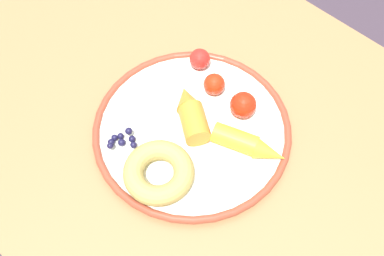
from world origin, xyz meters
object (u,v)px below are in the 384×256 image
object	(u,v)px
tomato_near	(200,59)
donut	(159,172)
tomato_far	(214,84)
carrot_yellow	(248,145)
tomato_mid	(243,104)
dining_table	(217,161)
plate	(192,129)
carrot_orange	(191,112)
blueberry_pile	(122,140)

from	to	relation	value
tomato_near	donut	bearing A→B (deg)	-62.00
tomato_far	carrot_yellow	bearing A→B (deg)	-22.65
tomato_mid	tomato_far	bearing A→B (deg)	179.86
dining_table	plate	xyz separation A→B (m)	(-0.04, -0.03, 0.10)
tomato_near	tomato_mid	world-z (taller)	tomato_mid
carrot_orange	carrot_yellow	xyz separation A→B (m)	(0.10, 0.02, -0.00)
tomato_near	tomato_far	xyz separation A→B (m)	(0.06, -0.02, 0.00)
carrot_yellow	blueberry_pile	world-z (taller)	carrot_yellow
dining_table	carrot_yellow	distance (m)	0.13
plate	carrot_orange	size ratio (longest dim) A/B	2.97
carrot_orange	tomato_far	world-z (taller)	carrot_orange
blueberry_pile	tomato_far	bearing A→B (deg)	78.74
plate	tomato_mid	world-z (taller)	tomato_mid
tomato_near	carrot_orange	bearing A→B (deg)	-52.95
blueberry_pile	carrot_yellow	bearing A→B (deg)	39.95
blueberry_pile	donut	bearing A→B (deg)	-0.70
dining_table	tomato_near	size ratio (longest dim) A/B	34.42
carrot_yellow	blueberry_pile	distance (m)	0.20
tomato_mid	tomato_far	distance (m)	0.06
carrot_yellow	carrot_orange	bearing A→B (deg)	-169.09
tomato_mid	plate	bearing A→B (deg)	-114.72
donut	tomato_mid	world-z (taller)	tomato_mid
blueberry_pile	carrot_orange	bearing A→B (deg)	65.66
carrot_yellow	tomato_far	world-z (taller)	tomato_far
carrot_yellow	tomato_near	bearing A→B (deg)	157.48
dining_table	carrot_orange	distance (m)	0.13
carrot_orange	tomato_near	xyz separation A→B (m)	(-0.07, 0.09, -0.00)
carrot_yellow	tomato_far	bearing A→B (deg)	157.35
plate	carrot_yellow	bearing A→B (deg)	18.93
plate	tomato_far	xyz separation A→B (m)	(-0.03, 0.08, 0.02)
carrot_orange	tomato_near	size ratio (longest dim) A/B	2.97
dining_table	donut	xyz separation A→B (m)	(-0.01, -0.12, 0.12)
dining_table	tomato_near	bearing A→B (deg)	147.10
plate	carrot_orange	distance (m)	0.03
dining_table	blueberry_pile	bearing A→B (deg)	-129.14
donut	tomato_near	distance (m)	0.22
dining_table	carrot_yellow	size ratio (longest dim) A/B	10.37
tomato_near	tomato_mid	bearing A→B (deg)	-10.96
blueberry_pile	tomato_near	xyz separation A→B (m)	(-0.02, 0.20, 0.01)
carrot_orange	tomato_near	world-z (taller)	carrot_orange
plate	tomato_far	size ratio (longest dim) A/B	8.82
donut	blueberry_pile	bearing A→B (deg)	179.30
tomato_far	donut	bearing A→B (deg)	-74.00
carrot_yellow	tomato_mid	distance (m)	0.07
tomato_far	plate	bearing A→B (deg)	-72.13
carrot_yellow	donut	bearing A→B (deg)	-117.26
plate	carrot_yellow	size ratio (longest dim) A/B	2.66
tomato_mid	blueberry_pile	bearing A→B (deg)	-119.03
tomato_mid	tomato_near	bearing A→B (deg)	169.04
dining_table	tomato_far	size ratio (longest dim) A/B	34.40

